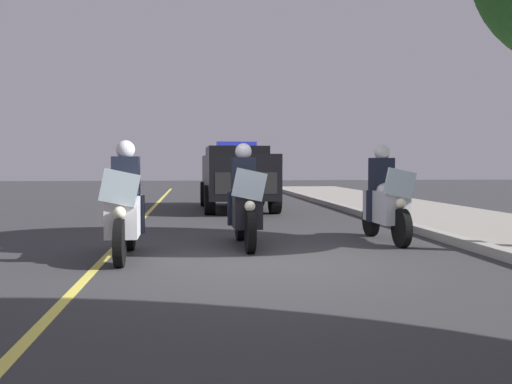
% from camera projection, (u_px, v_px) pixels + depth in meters
% --- Properties ---
extents(ground_plane, '(80.00, 80.00, 0.00)m').
position_uv_depth(ground_plane, '(268.00, 261.00, 7.86)').
color(ground_plane, '#333335').
extents(curb_strip, '(48.00, 0.24, 0.15)m').
position_uv_depth(curb_strip, '(495.00, 251.00, 8.23)').
color(curb_strip, '#9E9B93').
rests_on(curb_strip, ground).
extents(lane_stripe_center, '(48.00, 0.12, 0.01)m').
position_uv_depth(lane_stripe_center, '(100.00, 264.00, 7.61)').
color(lane_stripe_center, '#E0D14C').
rests_on(lane_stripe_center, ground).
extents(police_motorcycle_lead_left, '(2.14, 0.57, 1.72)m').
position_uv_depth(police_motorcycle_lead_left, '(125.00, 210.00, 8.10)').
color(police_motorcycle_lead_left, black).
rests_on(police_motorcycle_lead_left, ground).
extents(police_motorcycle_lead_right, '(2.14, 0.57, 1.72)m').
position_uv_depth(police_motorcycle_lead_right, '(245.00, 204.00, 9.26)').
color(police_motorcycle_lead_right, black).
rests_on(police_motorcycle_lead_right, ground).
extents(police_motorcycle_trailing, '(2.14, 0.57, 1.72)m').
position_uv_depth(police_motorcycle_trailing, '(385.00, 202.00, 9.85)').
color(police_motorcycle_trailing, black).
rests_on(police_motorcycle_trailing, ground).
extents(police_suv, '(4.95, 2.16, 2.05)m').
position_uv_depth(police_suv, '(237.00, 174.00, 16.77)').
color(police_suv, black).
rests_on(police_suv, ground).
extents(cyclist_background, '(1.76, 0.33, 1.69)m').
position_uv_depth(cyclist_background, '(272.00, 177.00, 22.27)').
color(cyclist_background, black).
rests_on(cyclist_background, ground).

